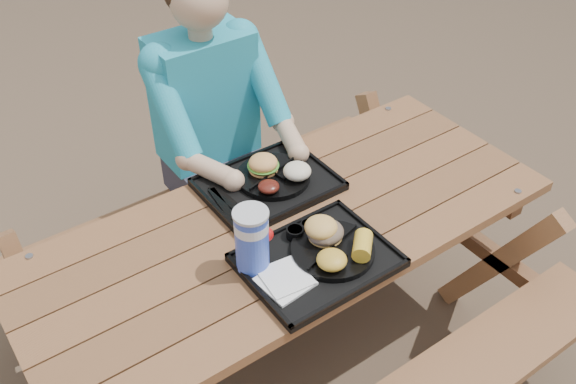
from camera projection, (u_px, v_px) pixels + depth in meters
ground at (288, 361)px, 2.59m from camera, size 60.00×60.00×0.00m
picnic_table at (288, 298)px, 2.36m from camera, size 1.80×1.49×0.75m
tray_near at (317, 261)px, 1.97m from camera, size 0.45×0.35×0.02m
tray_far at (268, 185)px, 2.26m from camera, size 0.45×0.35×0.02m
plate_near at (333, 250)px, 1.97m from camera, size 0.26×0.26×0.02m
plate_far at (273, 176)px, 2.26m from camera, size 0.26×0.26×0.02m
napkin_stack at (285, 281)px, 1.88m from camera, size 0.15×0.15×0.02m
soda_cup at (252, 241)px, 1.87m from camera, size 0.10×0.10×0.20m
condiment_bbq at (295, 233)px, 2.03m from camera, size 0.06×0.06×0.03m
condiment_mustard at (308, 226)px, 2.05m from camera, size 0.05×0.05×0.03m
sandwich at (326, 224)px, 1.97m from camera, size 0.11×0.11×0.11m
mac_cheese at (332, 260)px, 1.90m from camera, size 0.09×0.09×0.05m
corn_cob at (362, 245)px, 1.94m from camera, size 0.14×0.14×0.06m
cutlery_far at (227, 199)px, 2.18m from camera, size 0.04×0.18×0.01m
burger at (263, 160)px, 2.24m from camera, size 0.10×0.10×0.09m
baked_beans at (269, 187)px, 2.18m from camera, size 0.07×0.07×0.03m
potato_salad at (297, 171)px, 2.23m from camera, size 0.10×0.10×0.05m
diner at (211, 147)px, 2.65m from camera, size 0.48×0.84×1.28m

